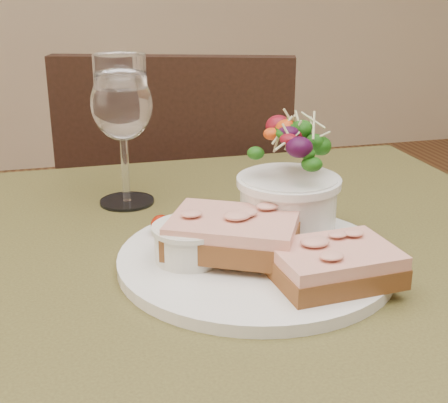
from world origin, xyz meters
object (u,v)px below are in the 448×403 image
object	(u,v)px
salad_bowl	(289,179)
chair_far	(189,319)
ramekin	(190,241)
dinner_plate	(256,259)
wine_glass	(122,109)
sandwich_front	(334,264)
sandwich_back	(233,234)
cafe_table	(226,356)

from	to	relation	value
salad_bowl	chair_far	bearing A→B (deg)	89.27
ramekin	dinner_plate	bearing A→B (deg)	-4.05
dinner_plate	wine_glass	xyz separation A→B (m)	(-0.11, 0.22, 0.12)
chair_far	sandwich_front	size ratio (longest dim) A/B	7.68
sandwich_back	wine_glass	size ratio (longest dim) A/B	0.88
cafe_table	chair_far	size ratio (longest dim) A/B	0.89
chair_far	sandwich_back	xyz separation A→B (m)	(-0.08, -0.67, 0.49)
sandwich_back	salad_bowl	size ratio (longest dim) A/B	1.21
dinner_plate	sandwich_front	world-z (taller)	sandwich_front
dinner_plate	sandwich_front	xyz separation A→B (m)	(0.05, -0.07, 0.02)
chair_far	ramekin	xyz separation A→B (m)	(-0.13, -0.67, 0.49)
cafe_table	dinner_plate	distance (m)	0.11
chair_far	salad_bowl	xyz separation A→B (m)	(-0.01, -0.62, 0.53)
dinner_plate	sandwich_back	size ratio (longest dim) A/B	1.82
chair_far	wine_glass	bearing A→B (deg)	87.91
cafe_table	salad_bowl	distance (m)	0.20
sandwich_front	cafe_table	bearing A→B (deg)	136.83
dinner_plate	sandwich_back	distance (m)	0.04
salad_bowl	wine_glass	distance (m)	0.23
chair_far	ramekin	distance (m)	0.84
sandwich_back	ramekin	world-z (taller)	sandwich_back
chair_far	wine_glass	distance (m)	0.76
dinner_plate	wine_glass	bearing A→B (deg)	116.01
sandwich_front	salad_bowl	distance (m)	0.13
sandwich_front	wine_glass	bearing A→B (deg)	114.51
wine_glass	chair_far	bearing A→B (deg)	69.90
sandwich_front	salad_bowl	xyz separation A→B (m)	(0.00, 0.12, 0.04)
salad_bowl	ramekin	bearing A→B (deg)	-158.31
cafe_table	wine_glass	world-z (taller)	wine_glass
cafe_table	ramekin	xyz separation A→B (m)	(-0.03, 0.01, 0.13)
sandwich_back	wine_glass	world-z (taller)	wine_glass
cafe_table	chair_far	bearing A→B (deg)	82.18
sandwich_front	dinner_plate	bearing A→B (deg)	121.76
cafe_table	sandwich_front	xyz separation A→B (m)	(0.08, -0.07, 0.13)
chair_far	sandwich_front	world-z (taller)	chair_far
cafe_table	salad_bowl	world-z (taller)	salad_bowl
chair_far	ramekin	world-z (taller)	chair_far
sandwich_back	ramekin	xyz separation A→B (m)	(-0.04, 0.00, -0.00)
chair_far	dinner_plate	distance (m)	0.82
sandwich_front	salad_bowl	size ratio (longest dim) A/B	0.92
dinner_plate	sandwich_front	bearing A→B (deg)	-54.05
chair_far	dinner_plate	world-z (taller)	chair_far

